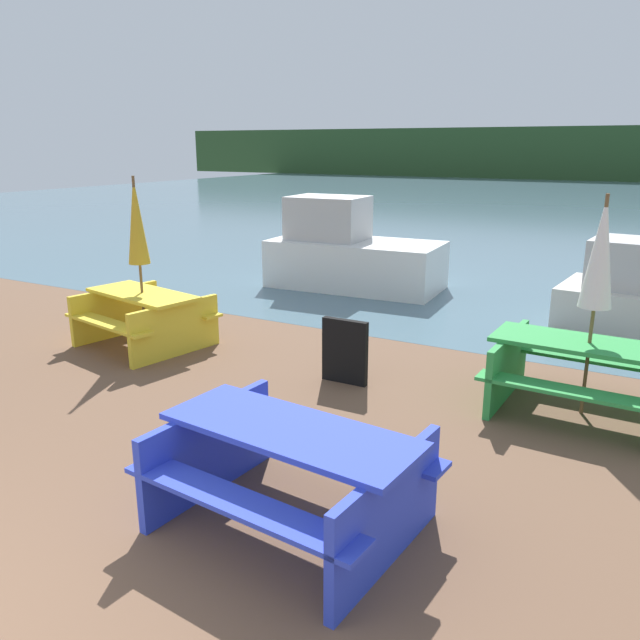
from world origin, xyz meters
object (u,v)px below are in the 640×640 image
(umbrella_gold, at_px, (136,222))
(signboard, at_px, (345,351))
(umbrella_white, at_px, (601,253))
(boat, at_px, (349,254))
(picnic_table_green, at_px, (586,371))
(picnic_table_blue, at_px, (290,465))
(picnic_table_yellow, at_px, (144,314))

(umbrella_gold, xyz_separation_m, signboard, (3.00, 0.08, -1.30))
(umbrella_white, bearing_deg, signboard, -170.71)
(boat, bearing_deg, signboard, -67.16)
(umbrella_white, height_order, signboard, umbrella_white)
(picnic_table_green, height_order, umbrella_white, umbrella_white)
(picnic_table_blue, distance_m, umbrella_gold, 4.86)
(umbrella_white, bearing_deg, boat, 138.76)
(picnic_table_yellow, height_order, umbrella_white, umbrella_white)
(picnic_table_yellow, height_order, umbrella_gold, umbrella_gold)
(picnic_table_blue, height_order, signboard, picnic_table_blue)
(umbrella_white, distance_m, boat, 6.34)
(picnic_table_green, xyz_separation_m, boat, (-4.70, 4.12, 0.17))
(umbrella_gold, bearing_deg, picnic_table_yellow, -63.43)
(umbrella_gold, xyz_separation_m, umbrella_white, (5.51, 0.49, -0.03))
(picnic_table_blue, distance_m, boat, 7.86)
(picnic_table_blue, height_order, picnic_table_green, picnic_table_blue)
(picnic_table_blue, bearing_deg, picnic_table_green, 62.89)
(boat, bearing_deg, picnic_table_green, -44.28)
(picnic_table_blue, bearing_deg, umbrella_white, 62.89)
(picnic_table_blue, height_order, umbrella_gold, umbrella_gold)
(umbrella_gold, height_order, signboard, umbrella_gold)
(umbrella_gold, relative_size, signboard, 3.02)
(umbrella_gold, xyz_separation_m, boat, (0.80, 4.61, -1.05))
(picnic_table_green, relative_size, signboard, 2.53)
(picnic_table_green, bearing_deg, umbrella_gold, -174.91)
(picnic_table_yellow, xyz_separation_m, boat, (0.80, 4.61, 0.19))
(picnic_table_green, bearing_deg, picnic_table_blue, -117.11)
(signboard, bearing_deg, picnic_table_yellow, -178.46)
(picnic_table_green, xyz_separation_m, signboard, (-2.50, -0.41, -0.08))
(picnic_table_blue, distance_m, picnic_table_yellow, 4.71)
(umbrella_gold, height_order, umbrella_white, umbrella_gold)
(picnic_table_yellow, xyz_separation_m, umbrella_gold, (-0.00, 0.00, 1.23))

